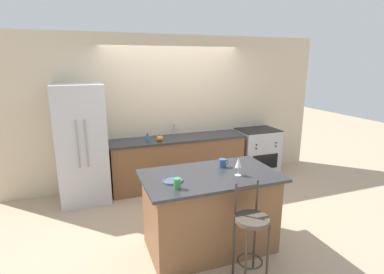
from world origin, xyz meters
TOP-DOWN VIEW (x-y plane):
  - ground_plane at (0.00, 0.00)m, footprint 18.00×18.00m
  - wall_back at (0.00, 0.66)m, footprint 6.00×0.07m
  - back_counter at (0.00, 0.36)m, footprint 2.45×0.64m
  - sink_faucet at (0.00, 0.55)m, footprint 0.02×0.13m
  - kitchen_island at (-0.23, -1.65)m, footprint 1.59×0.93m
  - refrigerator at (-1.62, 0.28)m, footprint 0.76×0.75m
  - oven_range at (1.67, 0.34)m, footprint 0.78×0.63m
  - bar_stool_near at (-0.06, -2.31)m, footprint 0.35×0.35m
  - dinner_plate at (-0.71, -1.69)m, footprint 0.23×0.23m
  - wine_glass at (0.06, -1.78)m, footprint 0.08×0.08m
  - coffee_mug at (0.01, -1.47)m, footprint 0.13×0.09m
  - tumbler_cup at (-0.72, -1.90)m, footprint 0.07×0.07m
  - pumpkin_decoration at (-0.36, 0.23)m, footprint 0.12×0.12m
  - soap_bottle at (-0.57, 0.28)m, footprint 0.06×0.06m

SIDE VIEW (x-z plane):
  - ground_plane at x=0.00m, z-range 0.00..0.00m
  - back_counter at x=0.00m, z-range 0.00..0.91m
  - oven_range at x=1.67m, z-range 0.00..0.93m
  - kitchen_island at x=-0.23m, z-range 0.00..0.96m
  - bar_stool_near at x=-0.06m, z-range 0.05..1.10m
  - pumpkin_decoration at x=-0.36m, z-range 0.89..1.01m
  - refrigerator at x=-1.62m, z-range 0.00..1.90m
  - soap_bottle at x=-0.57m, z-range 0.89..1.03m
  - dinner_plate at x=-0.71m, z-range 0.95..0.97m
  - coffee_mug at x=0.01m, z-range 0.95..1.06m
  - tumbler_cup at x=-0.72m, z-range 0.95..1.07m
  - sink_faucet at x=0.00m, z-range 0.93..1.15m
  - wine_glass at x=0.06m, z-range 1.00..1.21m
  - wall_back at x=0.00m, z-range 0.00..2.70m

